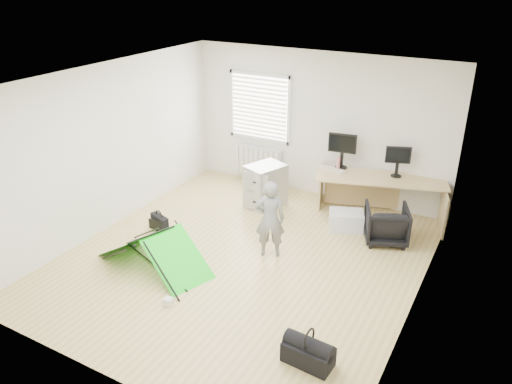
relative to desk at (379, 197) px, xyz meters
The scene contains 18 objects.
ground 2.74m from the desk, 120.03° to the right, with size 5.50×5.50×0.00m, color tan.
back_wall 1.72m from the desk, 163.74° to the left, with size 5.00×0.02×2.70m, color silver.
window 2.84m from the desk, behind, with size 1.20×0.06×1.20m, color silver.
radiator 2.58m from the desk, behind, with size 1.00×0.12×0.60m, color silver.
desk is the anchor object (origin of this frame).
filing_cabinet 2.02m from the desk, 164.05° to the right, with size 0.50×0.67×0.78m, color #989B9D.
monitor_left 0.97m from the desk, behind, with size 0.49×0.11×0.47m, color black.
monitor_right 0.63m from the desk, 38.02° to the left, with size 0.42×0.09×0.40m, color black.
keyboard 0.94m from the desk, behind, with size 0.47×0.16×0.02m, color beige.
thermos 0.91m from the desk, behind, with size 0.06×0.06×0.22m, color #C16C6C.
office_chair 0.86m from the desk, 65.59° to the right, with size 0.65×0.67×0.61m, color black.
person 2.32m from the desk, 117.59° to the right, with size 0.45×0.29×1.22m, color slate.
kite 3.97m from the desk, 127.21° to the right, with size 1.72×0.76×0.53m, color #14DB18, non-canonical shape.
storage_crate 0.81m from the desk, 114.95° to the right, with size 0.56×0.39×0.31m, color silver.
tote_bag 2.25m from the desk, behind, with size 0.29×0.13×0.34m, color #1E9570.
laptop_bag 3.78m from the desk, 142.70° to the right, with size 0.39×0.12×0.29m, color black.
white_box 4.15m from the desk, 113.46° to the right, with size 0.10×0.10×0.10m, color silver.
duffel_bag 3.90m from the desk, 84.64° to the right, with size 0.56×0.28×0.24m, color black.
Camera 1 is at (3.29, -5.53, 4.06)m, focal length 35.00 mm.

